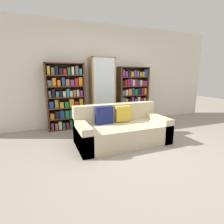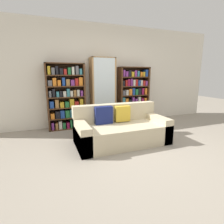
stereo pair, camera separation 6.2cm
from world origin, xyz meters
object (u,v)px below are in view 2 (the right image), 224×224
display_cabinet (103,92)px  wine_bottle (130,123)px  bookshelf_left (66,98)px  bookshelf_right (133,96)px  couch (121,130)px

display_cabinet → wine_bottle: (0.53, -0.61, -0.76)m
bookshelf_left → bookshelf_right: (1.91, 0.00, -0.03)m
couch → wine_bottle: couch is taller
display_cabinet → bookshelf_right: display_cabinet is taller
couch → display_cabinet: display_cabinet is taller
display_cabinet → bookshelf_right: 0.95m
couch → bookshelf_left: 1.73m
bookshelf_right → display_cabinet: bearing=-179.0°
couch → bookshelf_left: bearing=123.2°
bookshelf_right → wine_bottle: size_ratio=4.47×
couch → bookshelf_right: size_ratio=1.16×
wine_bottle → bookshelf_left: bearing=157.3°
bookshelf_left → bookshelf_right: bookshelf_left is taller
couch → display_cabinet: bearing=87.5°
couch → display_cabinet: size_ratio=1.01×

